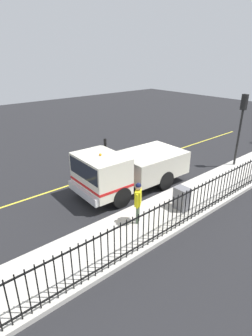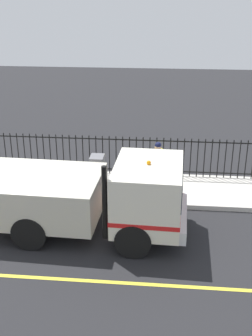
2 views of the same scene
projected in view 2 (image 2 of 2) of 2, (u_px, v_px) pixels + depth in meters
name	position (u px, v px, depth m)	size (l,w,h in m)	color
ground_plane	(12.00, 229.00, 12.32)	(57.85, 57.85, 0.00)	#232326
sidewalk_slab	(41.00, 185.00, 15.00)	(2.48, 26.29, 0.16)	beige
work_truck	(97.00, 194.00, 11.78)	(2.71, 5.90, 2.49)	silver
worker_standing	(158.00, 161.00, 14.04)	(0.47, 0.51, 1.71)	yellow
iron_fence	(47.00, 153.00, 15.68)	(0.04, 22.39, 1.45)	black
utility_cabinet	(97.00, 169.00, 14.86)	(0.61, 0.47, 0.97)	slate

